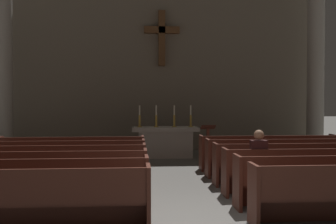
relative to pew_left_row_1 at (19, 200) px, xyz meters
The scene contains 20 objects.
pew_left_row_1 is the anchor object (origin of this frame).
pew_left_row_2 0.99m from the pew_left_row_1, 90.00° to the left, with size 3.78×0.50×0.95m.
pew_left_row_3 1.99m from the pew_left_row_1, 90.00° to the left, with size 3.78×0.50×0.95m.
pew_left_row_4 2.98m from the pew_left_row_1, 90.00° to the left, with size 3.78×0.50×0.95m.
pew_left_row_5 3.98m from the pew_left_row_1, 90.00° to the left, with size 3.78×0.50×0.95m.
pew_left_row_6 4.97m from the pew_left_row_1, 90.00° to the left, with size 3.78×0.50×0.95m.
pew_right_row_3 5.66m from the pew_left_row_1, 20.57° to the left, with size 3.78×0.50×0.95m.
pew_right_row_4 6.09m from the pew_left_row_1, 29.37° to the left, with size 3.78×0.50×0.95m.
pew_right_row_5 6.63m from the pew_left_row_1, 36.89° to the left, with size 3.78×0.50×0.95m.
pew_right_row_6 7.27m from the pew_left_row_1, 43.17° to the left, with size 3.78×0.50×0.95m.
column_left_third 8.89m from the pew_left_row_1, 108.48° to the left, with size 0.88×0.88×6.33m.
column_right_third 11.65m from the pew_left_row_1, 45.24° to the left, with size 0.88×0.88×6.33m.
altar 8.04m from the pew_left_row_1, 70.74° to the left, with size 2.20×0.90×1.01m.
candlestick_outer_left 7.84m from the pew_left_row_1, 76.64° to the left, with size 0.16×0.16×0.72m.
candlestick_inner_left 7.98m from the pew_left_row_1, 72.78° to the left, with size 0.16×0.16×0.72m.
candlestick_inner_right 8.18m from the pew_left_row_1, 68.74° to the left, with size 0.16×0.16×0.72m.
candlestick_outer_right 8.39m from the pew_left_row_1, 65.23° to the left, with size 0.16×0.16×0.72m.
apse_with_cross 10.57m from the pew_left_row_1, 74.66° to the left, with size 11.63×0.50×7.66m.
lectern 7.47m from the pew_left_row_1, 58.77° to the left, with size 0.44×0.36×1.15m.
lone_worshipper 4.59m from the pew_left_row_1, 26.29° to the left, with size 0.32×0.43×1.32m.
Camera 1 is at (-0.97, -6.05, 1.91)m, focal length 44.04 mm.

